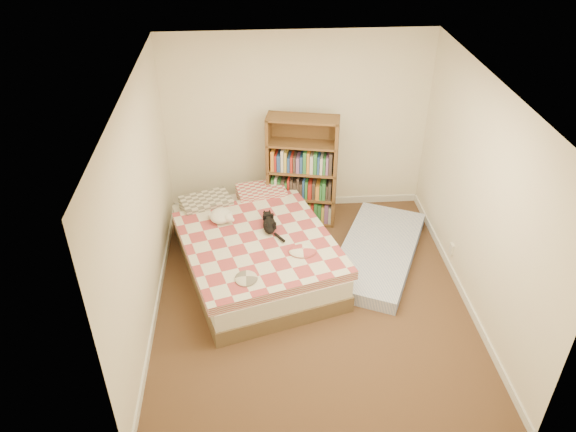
{
  "coord_description": "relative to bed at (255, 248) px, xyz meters",
  "views": [
    {
      "loc": [
        -0.61,
        -4.84,
        4.35
      ],
      "look_at": [
        -0.24,
        0.3,
        0.93
      ],
      "focal_mm": 35.0,
      "sensor_mm": 36.0,
      "label": 1
    }
  ],
  "objects": [
    {
      "name": "bed",
      "position": [
        0.0,
        0.0,
        0.0
      ],
      "size": [
        2.15,
        2.6,
        0.6
      ],
      "rotation": [
        0.0,
        0.0,
        0.29
      ],
      "color": "brown",
      "rests_on": "room"
    },
    {
      "name": "white_dog",
      "position": [
        -0.39,
        0.23,
        0.34
      ],
      "size": [
        0.31,
        0.34,
        0.14
      ],
      "rotation": [
        0.0,
        0.0,
        0.17
      ],
      "color": "white",
      "rests_on": "bed"
    },
    {
      "name": "bookshelf",
      "position": [
        0.66,
        1.03,
        0.29
      ],
      "size": [
        0.98,
        0.49,
        1.53
      ],
      "rotation": [
        0.0,
        0.0,
        -0.21
      ],
      "color": "brown",
      "rests_on": "room"
    },
    {
      "name": "black_cat",
      "position": [
        0.19,
        0.05,
        0.32
      ],
      "size": [
        0.2,
        0.57,
        0.13
      ],
      "rotation": [
        0.0,
        0.0,
        0.09
      ],
      "color": "black",
      "rests_on": "bed"
    },
    {
      "name": "room",
      "position": [
        0.63,
        -0.61,
        0.92
      ],
      "size": [
        3.51,
        4.01,
        2.51
      ],
      "color": "#4E3521",
      "rests_on": "ground"
    },
    {
      "name": "floor_mattress",
      "position": [
        1.53,
        0.06,
        -0.19
      ],
      "size": [
        1.58,
        2.1,
        0.17
      ],
      "primitive_type": "cube",
      "rotation": [
        0.0,
        0.0,
        -0.43
      ],
      "color": "#7889C8",
      "rests_on": "room"
    }
  ]
}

